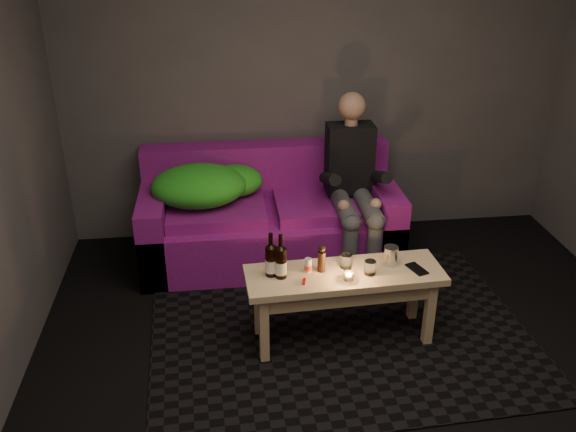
# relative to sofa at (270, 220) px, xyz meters

# --- Properties ---
(floor) EXTENTS (4.50, 4.50, 0.00)m
(floor) POSITION_rel_sofa_xyz_m (0.42, -1.82, -0.30)
(floor) COLOR black
(floor) RESTS_ON ground
(room) EXTENTS (4.50, 4.50, 4.50)m
(room) POSITION_rel_sofa_xyz_m (0.42, -1.35, 1.34)
(room) COLOR silver
(room) RESTS_ON ground
(rug) EXTENTS (2.49, 1.87, 0.01)m
(rug) POSITION_rel_sofa_xyz_m (0.36, -1.09, -0.30)
(rug) COLOR black
(rug) RESTS_ON floor
(sofa) EXTENTS (1.95, 0.88, 0.84)m
(sofa) POSITION_rel_sofa_xyz_m (0.00, 0.00, 0.00)
(sofa) COLOR #740F64
(sofa) RESTS_ON floor
(green_blanket) EXTENTS (0.86, 0.58, 0.29)m
(green_blanket) POSITION_rel_sofa_xyz_m (-0.48, -0.01, 0.33)
(green_blanket) COLOR green
(green_blanket) RESTS_ON sofa
(person) EXTENTS (0.35, 0.81, 1.30)m
(person) POSITION_rel_sofa_xyz_m (0.62, -0.16, 0.37)
(person) COLOR black
(person) RESTS_ON sofa
(coffee_table) EXTENTS (1.22, 0.44, 0.49)m
(coffee_table) POSITION_rel_sofa_xyz_m (0.36, -1.14, 0.10)
(coffee_table) COLOR #DDB981
(coffee_table) RESTS_ON rug
(beer_bottle_a) EXTENTS (0.07, 0.07, 0.28)m
(beer_bottle_a) POSITION_rel_sofa_xyz_m (-0.09, -1.13, 0.30)
(beer_bottle_a) COLOR black
(beer_bottle_a) RESTS_ON coffee_table
(beer_bottle_b) EXTENTS (0.07, 0.07, 0.29)m
(beer_bottle_b) POSITION_rel_sofa_xyz_m (-0.04, -1.16, 0.30)
(beer_bottle_b) COLOR black
(beer_bottle_b) RESTS_ON coffee_table
(salt_shaker) EXTENTS (0.06, 0.06, 0.09)m
(salt_shaker) POSITION_rel_sofa_xyz_m (0.14, -1.11, 0.24)
(salt_shaker) COLOR silver
(salt_shaker) RESTS_ON coffee_table
(pepper_mill) EXTENTS (0.06, 0.06, 0.13)m
(pepper_mill) POSITION_rel_sofa_xyz_m (0.22, -1.11, 0.26)
(pepper_mill) COLOR black
(pepper_mill) RESTS_ON coffee_table
(tumbler_back) EXTENTS (0.08, 0.08, 0.09)m
(tumbler_back) POSITION_rel_sofa_xyz_m (0.38, -1.09, 0.24)
(tumbler_back) COLOR white
(tumbler_back) RESTS_ON coffee_table
(tealight) EXTENTS (0.06, 0.06, 0.05)m
(tealight) POSITION_rel_sofa_xyz_m (0.36, -1.23, 0.22)
(tealight) COLOR white
(tealight) RESTS_ON coffee_table
(tumbler_front) EXTENTS (0.08, 0.08, 0.09)m
(tumbler_front) POSITION_rel_sofa_xyz_m (0.50, -1.18, 0.24)
(tumbler_front) COLOR white
(tumbler_front) RESTS_ON coffee_table
(steel_cup) EXTENTS (0.11, 0.11, 0.12)m
(steel_cup) POSITION_rel_sofa_xyz_m (0.65, -1.09, 0.25)
(steel_cup) COLOR silver
(steel_cup) RESTS_ON coffee_table
(smartphone) EXTENTS (0.12, 0.17, 0.01)m
(smartphone) POSITION_rel_sofa_xyz_m (0.80, -1.17, 0.20)
(smartphone) COLOR black
(smartphone) RESTS_ON coffee_table
(red_lighter) EXTENTS (0.03, 0.07, 0.01)m
(red_lighter) POSITION_rel_sofa_xyz_m (0.09, -1.23, 0.20)
(red_lighter) COLOR #B6140B
(red_lighter) RESTS_ON coffee_table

